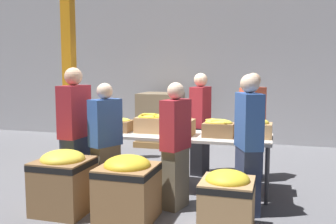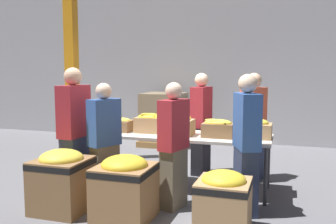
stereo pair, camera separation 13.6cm
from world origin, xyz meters
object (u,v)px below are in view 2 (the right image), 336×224
object	(u,v)px
banana_box_2	(151,122)
donation_bin_1	(125,186)
banana_box_0	(91,120)
volunteer_0	(74,134)
volunteer_1	(105,143)
volunteer_5	(246,145)
banana_box_4	(218,128)
volunteer_4	(253,127)
banana_box_1	(119,124)
support_pillar	(71,56)
volunteer_3	(174,146)
volunteer_2	(201,124)
donation_bin_2	(223,200)
banana_box_3	(180,125)
pallet_stack_0	(164,119)
sorting_table	(166,137)
donation_bin_0	(62,179)

from	to	relation	value
banana_box_2	donation_bin_1	world-z (taller)	banana_box_2
banana_box_0	volunteer_0	xyz separation A→B (m)	(0.21, -0.85, -0.06)
banana_box_0	banana_box_2	distance (m)	0.99
volunteer_1	volunteer_5	distance (m)	1.84
banana_box_2	volunteer_1	xyz separation A→B (m)	(-0.35, -0.82, -0.17)
banana_box_0	volunteer_5	xyz separation A→B (m)	(2.49, -0.74, -0.10)
banana_box_4	volunteer_0	distance (m)	1.96
volunteer_0	volunteer_4	distance (m)	2.72
banana_box_1	banana_box_4	distance (m)	1.53
volunteer_5	support_pillar	world-z (taller)	support_pillar
volunteer_3	volunteer_5	size ratio (longest dim) A/B	0.94
volunteer_1	donation_bin_1	distance (m)	0.83
volunteer_2	volunteer_4	size ratio (longest dim) A/B	1.00
volunteer_1	donation_bin_2	world-z (taller)	volunteer_1
banana_box_2	banana_box_3	distance (m)	0.49
donation_bin_2	volunteer_5	bearing A→B (deg)	74.71
donation_bin_2	volunteer_1	bearing A→B (deg)	162.55
donation_bin_1	pallet_stack_0	bearing A→B (deg)	102.36
sorting_table	volunteer_3	world-z (taller)	volunteer_3
volunteer_4	pallet_stack_0	world-z (taller)	volunteer_4
volunteer_1	donation_bin_1	xyz separation A→B (m)	(0.52, -0.53, -0.38)
banana_box_1	donation_bin_2	bearing A→B (deg)	-35.52
banana_box_4	volunteer_5	bearing A→B (deg)	-54.35
banana_box_0	volunteer_3	xyz separation A→B (m)	(1.60, -0.81, -0.15)
banana_box_0	pallet_stack_0	xyz separation A→B (m)	(0.23, 2.94, -0.35)
volunteer_0	donation_bin_1	world-z (taller)	volunteer_0
banana_box_4	volunteer_2	bearing A→B (deg)	116.01
banana_box_3	volunteer_3	distance (m)	0.74
donation_bin_0	donation_bin_2	world-z (taller)	donation_bin_0
banana_box_0	volunteer_1	size ratio (longest dim) A/B	0.28
volunteer_1	volunteer_2	xyz separation A→B (m)	(0.94, 1.62, 0.06)
volunteer_5	support_pillar	bearing A→B (deg)	41.24
volunteer_4	pallet_stack_0	xyz separation A→B (m)	(-2.20, 2.22, -0.25)
support_pillar	banana_box_2	bearing A→B (deg)	-27.07
donation_bin_0	volunteer_5	bearing A→B (deg)	15.76
banana_box_0	volunteer_5	distance (m)	2.59
banana_box_0	banana_box_2	size ratio (longest dim) A/B	1.04
pallet_stack_0	donation_bin_1	bearing A→B (deg)	-77.64
banana_box_2	volunteer_1	bearing A→B (deg)	-112.86
sorting_table	donation_bin_1	bearing A→B (deg)	-93.50
banana_box_2	donation_bin_1	distance (m)	1.46
volunteer_3	banana_box_3	bearing A→B (deg)	25.38
volunteer_1	donation_bin_1	world-z (taller)	volunteer_1
donation_bin_0	pallet_stack_0	distance (m)	4.29
banana_box_4	support_pillar	bearing A→B (deg)	159.87
donation_bin_1	sorting_table	bearing A→B (deg)	86.50
banana_box_2	volunteer_1	distance (m)	0.91
banana_box_0	volunteer_1	world-z (taller)	volunteer_1
volunteer_0	volunteer_1	distance (m)	0.45
banana_box_1	banana_box_2	distance (m)	0.50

